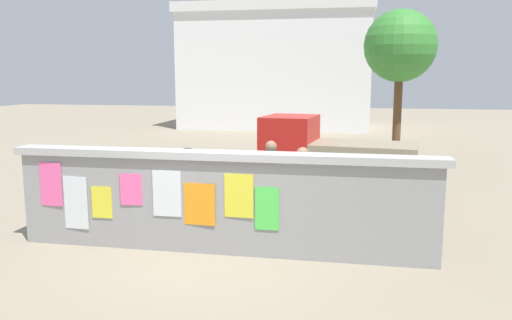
# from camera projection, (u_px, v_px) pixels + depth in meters

# --- Properties ---
(ground) EXTENTS (60.00, 60.00, 0.00)m
(ground) POSITION_uv_depth(u_px,v_px,m) (286.00, 167.00, 16.12)
(ground) COLOR gray
(poster_wall) EXTENTS (6.97, 0.42, 1.64)m
(poster_wall) POSITION_uv_depth(u_px,v_px,m) (220.00, 201.00, 8.23)
(poster_wall) COLOR gray
(poster_wall) RESTS_ON ground
(auto_rickshaw_truck) EXTENTS (3.76, 1.94, 1.85)m
(auto_rickshaw_truck) POSITION_uv_depth(u_px,v_px,m) (330.00, 156.00, 12.38)
(auto_rickshaw_truck) COLOR black
(auto_rickshaw_truck) RESTS_ON ground
(motorcycle) EXTENTS (1.90, 0.56, 0.87)m
(motorcycle) POSITION_uv_depth(u_px,v_px,m) (155.00, 194.00, 10.38)
(motorcycle) COLOR black
(motorcycle) RESTS_ON ground
(bicycle_near) EXTENTS (1.69, 0.47, 0.95)m
(bicycle_near) POSITION_uv_depth(u_px,v_px,m) (183.00, 170.00, 13.56)
(bicycle_near) COLOR black
(bicycle_near) RESTS_ON ground
(bicycle_far) EXTENTS (1.69, 0.47, 0.95)m
(bicycle_far) POSITION_uv_depth(u_px,v_px,m) (386.00, 216.00, 9.13)
(bicycle_far) COLOR black
(bicycle_far) RESTS_ON ground
(person_walking) EXTENTS (0.46, 0.46, 1.62)m
(person_walking) POSITION_uv_depth(u_px,v_px,m) (302.00, 184.00, 8.87)
(person_walking) COLOR #D83F72
(person_walking) RESTS_ON ground
(person_bystander) EXTENTS (0.39, 0.39, 1.62)m
(person_bystander) POSITION_uv_depth(u_px,v_px,m) (271.00, 174.00, 9.74)
(person_bystander) COLOR #338CBF
(person_bystander) RESTS_ON ground
(tree_roadside) EXTENTS (2.60, 2.60, 5.17)m
(tree_roadside) POSITION_uv_depth(u_px,v_px,m) (400.00, 47.00, 18.61)
(tree_roadside) COLOR brown
(tree_roadside) RESTS_ON ground
(building_background) EXTENTS (10.21, 5.43, 6.48)m
(building_background) POSITION_uv_depth(u_px,v_px,m) (277.00, 67.00, 28.10)
(building_background) COLOR white
(building_background) RESTS_ON ground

